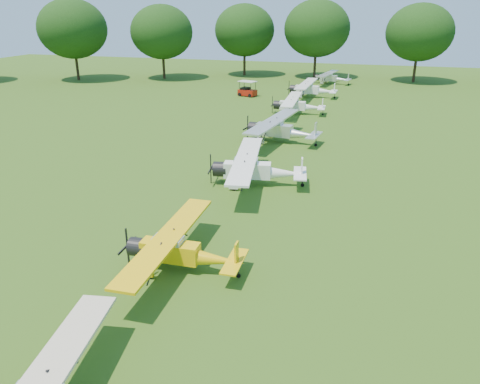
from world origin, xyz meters
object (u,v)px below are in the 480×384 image
at_px(aircraft_2, 179,249).
at_px(aircraft_3, 255,168).
at_px(golf_cart, 247,91).
at_px(aircraft_6, 311,88).
at_px(aircraft_7, 331,77).
at_px(aircraft_4, 280,129).
at_px(aircraft_5, 297,104).

relative_size(aircraft_2, aircraft_3, 0.86).
distance_m(aircraft_3, golf_cart, 34.80).
xyz_separation_m(aircraft_6, aircraft_7, (1.42, 12.84, -0.15)).
distance_m(aircraft_2, aircraft_6, 46.88).
distance_m(aircraft_2, aircraft_4, 23.27).
height_order(aircraft_3, aircraft_5, aircraft_3).
bearing_deg(golf_cart, aircraft_2, -60.97).
xyz_separation_m(aircraft_2, aircraft_6, (-0.49, 46.88, 0.15)).
bearing_deg(aircraft_5, aircraft_3, -90.43).
height_order(aircraft_3, aircraft_6, aircraft_3).
distance_m(aircraft_3, aircraft_4, 11.34).
xyz_separation_m(aircraft_2, aircraft_3, (0.57, 11.94, 0.17)).
height_order(aircraft_4, aircraft_5, aircraft_4).
bearing_deg(aircraft_5, aircraft_4, -90.52).
bearing_deg(aircraft_6, aircraft_3, -86.68).
height_order(aircraft_5, golf_cart, golf_cart).
relative_size(aircraft_4, golf_cart, 4.07).
distance_m(aircraft_3, aircraft_7, 47.78).
xyz_separation_m(aircraft_3, aircraft_6, (-1.07, 34.94, -0.02)).
bearing_deg(aircraft_4, aircraft_7, 96.10).
relative_size(aircraft_5, golf_cart, 3.60).
bearing_deg(aircraft_2, golf_cart, 99.96).
xyz_separation_m(aircraft_2, aircraft_5, (-0.54, 35.67, 0.06)).
distance_m(aircraft_2, golf_cart, 46.27).
height_order(aircraft_2, aircraft_4, aircraft_4).
xyz_separation_m(aircraft_6, golf_cart, (-8.60, -1.51, -0.53)).
height_order(aircraft_5, aircraft_7, aircraft_5).
height_order(aircraft_4, golf_cart, aircraft_4).
distance_m(aircraft_3, aircraft_6, 34.96).
height_order(aircraft_4, aircraft_7, aircraft_4).
distance_m(aircraft_5, aircraft_7, 24.09).
relative_size(aircraft_5, aircraft_7, 1.05).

